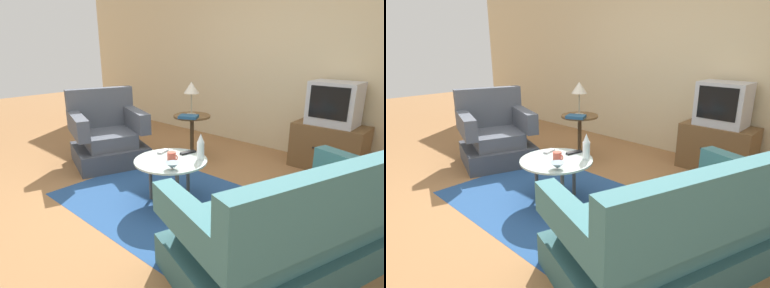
# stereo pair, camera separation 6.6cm
# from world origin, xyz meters

# --- Properties ---
(ground_plane) EXTENTS (16.00, 16.00, 0.00)m
(ground_plane) POSITION_xyz_m (0.00, 0.00, 0.00)
(ground_plane) COLOR olive
(back_wall) EXTENTS (9.00, 0.12, 2.70)m
(back_wall) POSITION_xyz_m (0.00, 2.38, 1.35)
(back_wall) COLOR #CCB78E
(back_wall) RESTS_ON ground
(area_rug) EXTENTS (2.18, 1.55, 0.00)m
(area_rug) POSITION_xyz_m (0.07, 0.13, 0.00)
(area_rug) COLOR navy
(area_rug) RESTS_ON ground
(armchair) EXTENTS (1.05, 1.08, 0.94)m
(armchair) POSITION_xyz_m (-1.37, 0.37, 0.33)
(armchair) COLOR #3E424B
(armchair) RESTS_ON ground
(couch) EXTENTS (1.35, 1.86, 0.86)m
(couch) POSITION_xyz_m (1.38, 0.03, 0.29)
(couch) COLOR #325C60
(couch) RESTS_ON ground
(coffee_table) EXTENTS (0.70, 0.70, 0.44)m
(coffee_table) POSITION_xyz_m (0.07, 0.13, 0.40)
(coffee_table) COLOR #B2C6C1
(coffee_table) RESTS_ON ground
(side_table) EXTENTS (0.47, 0.47, 0.62)m
(side_table) POSITION_xyz_m (-0.56, 1.11, 0.45)
(side_table) COLOR brown
(side_table) RESTS_ON ground
(tv_stand) EXTENTS (0.84, 0.48, 0.56)m
(tv_stand) POSITION_xyz_m (0.86, 2.05, 0.28)
(tv_stand) COLOR brown
(tv_stand) RESTS_ON ground
(television) EXTENTS (0.55, 0.40, 0.52)m
(television) POSITION_xyz_m (0.86, 2.05, 0.82)
(television) COLOR #B7B7BC
(television) RESTS_ON tv_stand
(table_lamp) EXTENTS (0.20, 0.20, 0.42)m
(table_lamp) POSITION_xyz_m (-0.56, 1.11, 0.96)
(table_lamp) COLOR #9E937A
(table_lamp) RESTS_ON side_table
(vase) EXTENTS (0.07, 0.07, 0.25)m
(vase) POSITION_xyz_m (0.27, 0.33, 0.56)
(vase) COLOR white
(vase) RESTS_ON coffee_table
(mug) EXTENTS (0.12, 0.08, 0.08)m
(mug) POSITION_xyz_m (0.08, 0.13, 0.48)
(mug) COLOR #B74C3D
(mug) RESTS_ON coffee_table
(bowl) EXTENTS (0.13, 0.13, 0.06)m
(bowl) POSITION_xyz_m (0.25, -0.03, 0.47)
(bowl) COLOR slate
(bowl) RESTS_ON coffee_table
(tv_remote_dark) EXTENTS (0.08, 0.18, 0.02)m
(tv_remote_dark) POSITION_xyz_m (0.06, 0.37, 0.45)
(tv_remote_dark) COLOR black
(tv_remote_dark) RESTS_ON coffee_table
(tv_remote_silver) EXTENTS (0.08, 0.15, 0.02)m
(tv_remote_silver) POSITION_xyz_m (-0.15, 0.22, 0.45)
(tv_remote_silver) COLOR #B2B2B7
(tv_remote_silver) RESTS_ON coffee_table
(book) EXTENTS (0.28, 0.25, 0.04)m
(book) POSITION_xyz_m (-0.48, 0.95, 0.64)
(book) COLOR navy
(book) RESTS_ON side_table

